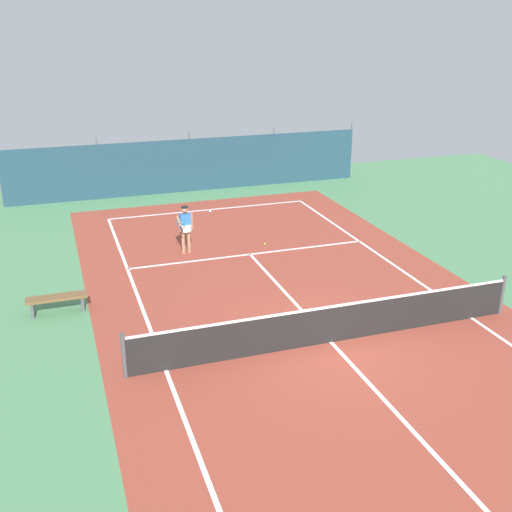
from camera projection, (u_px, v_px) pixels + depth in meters
ground_plane at (331, 342)px, 15.30m from camera, size 36.00×36.00×0.00m
court_surface at (331, 342)px, 15.30m from camera, size 11.02×26.60×0.01m
tennis_net at (332, 324)px, 15.12m from camera, size 10.12×0.10×1.10m
back_fence at (189, 175)px, 28.83m from camera, size 16.30×0.98×2.70m
tennis_player at (185, 226)px, 20.76m from camera, size 0.66×0.79×1.64m
tennis_ball_near_player at (265, 244)px, 21.86m from camera, size 0.07×0.07×0.07m
courtside_bench at (57, 300)px, 16.70m from camera, size 1.60×0.40×0.49m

